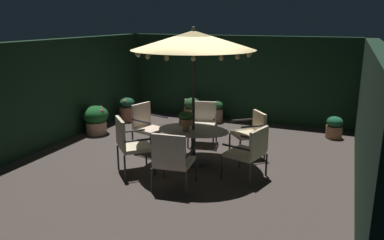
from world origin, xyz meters
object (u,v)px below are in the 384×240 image
patio_chair_southeast (250,150)px  patio_chair_south (252,130)px  potted_plant_left_near (192,108)px  patio_umbrella (193,40)px  potted_plant_front_corner (96,119)px  potted_plant_back_left (217,111)px  patio_chair_northeast (129,142)px  potted_plant_right_near (334,127)px  potted_plant_back_right (127,110)px  patio_chair_southwest (203,120)px  centerpiece_planter (186,119)px  patio_chair_north (147,124)px  patio_dining_table (193,136)px  patio_chair_east (172,158)px

patio_chair_southeast → patio_chair_south: patio_chair_southeast is taller
patio_chair_south → potted_plant_left_near: 3.33m
patio_umbrella → potted_plant_front_corner: bearing=163.0°
patio_chair_southeast → potted_plant_back_left: (-1.81, 3.48, -0.25)m
patio_chair_northeast → potted_plant_right_near: size_ratio=1.98×
potted_plant_back_right → potted_plant_back_left: size_ratio=1.12×
patio_chair_southwest → potted_plant_back_right: 2.89m
potted_plant_front_corner → potted_plant_left_near: bearing=53.3°
centerpiece_planter → patio_chair_southeast: (1.31, -0.16, -0.40)m
patio_umbrella → patio_chair_north: (-1.23, 0.32, -1.82)m
patio_dining_table → patio_chair_northeast: (-0.91, -0.91, 0.05)m
potted_plant_front_corner → patio_dining_table: bearing=-17.0°
centerpiece_planter → patio_umbrella: bearing=66.3°
potted_plant_right_near → potted_plant_front_corner: potted_plant_front_corner is taller
patio_chair_northeast → potted_plant_right_near: 5.09m
potted_plant_front_corner → patio_chair_south: bearing=-1.7°
patio_chair_east → patio_chair_southwest: bearing=99.2°
patio_chair_northeast → potted_plant_back_left: bearing=85.4°
patio_umbrella → potted_plant_back_right: patio_umbrella is taller
patio_chair_south → potted_plant_back_left: (-1.56, 2.33, -0.27)m
patio_umbrella → patio_chair_southeast: size_ratio=2.77×
patio_chair_south → patio_chair_east: bearing=-111.7°
potted_plant_right_near → potted_plant_back_left: (-3.11, 0.30, 0.03)m
potted_plant_front_corner → centerpiece_planter: bearing=-20.6°
patio_umbrella → patio_chair_east: 2.25m
patio_chair_southeast → patio_umbrella: bearing=164.6°
patio_chair_south → patio_chair_southwest: patio_chair_southwest is taller
patio_dining_table → centerpiece_planter: size_ratio=3.33×
patio_chair_southeast → patio_dining_table: bearing=164.6°
patio_dining_table → patio_umbrella: patio_umbrella is taller
patio_umbrella → patio_chair_northeast: size_ratio=2.53×
patio_chair_northeast → potted_plant_back_left: patio_chair_northeast is taller
patio_chair_north → patio_chair_south: (2.21, 0.48, -0.03)m
patio_umbrella → potted_plant_back_left: size_ratio=4.48×
centerpiece_planter → potted_plant_back_left: centerpiece_planter is taller
potted_plant_left_near → potted_plant_back_left: potted_plant_left_near is taller
centerpiece_planter → potted_plant_right_near: (2.61, 3.02, -0.68)m
patio_chair_east → patio_dining_table: bearing=96.5°
patio_chair_northeast → patio_chair_north: bearing=104.9°
patio_dining_table → patio_umbrella: (-0.00, -0.00, 1.87)m
centerpiece_planter → potted_plant_back_right: size_ratio=0.64×
patio_chair_northeast → patio_dining_table: bearing=44.9°
patio_chair_east → potted_plant_left_near: (-1.49, 4.46, -0.25)m
patio_chair_south → potted_plant_front_corner: (-4.00, 0.12, -0.19)m
potted_plant_back_right → patio_chair_northeast: bearing=-57.3°
patio_chair_southwest → patio_chair_north: bearing=-136.4°
potted_plant_right_near → potted_plant_back_right: bearing=-174.2°
patio_chair_south → patio_dining_table: bearing=-140.3°
patio_umbrella → potted_plant_right_near: 4.36m
patio_chair_south → potted_plant_right_near: 2.57m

